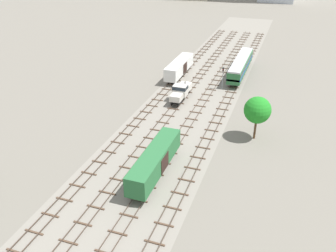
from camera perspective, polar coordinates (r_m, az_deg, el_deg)
name	(u,v)px	position (r m, az deg, el deg)	size (l,w,h in m)	color
ground_plane	(190,104)	(71.69, 3.44, 3.53)	(480.00, 480.00, 0.00)	slate
ballast_bed	(190,104)	(71.69, 3.44, 3.54)	(17.38, 176.00, 0.01)	gray
track_far_left	(160,97)	(74.41, -1.31, 4.64)	(2.40, 126.00, 0.29)	#47382D
track_left	(180,100)	(73.08, 1.98, 4.18)	(2.40, 126.00, 0.29)	#47382D
track_centre_left	(202,103)	(72.01, 5.37, 3.69)	(2.40, 126.00, 0.29)	#47382D
track_centre	(224,106)	(71.20, 8.85, 3.18)	(2.40, 126.00, 0.29)	#47382D
freight_boxcar_centre_left_nearest	(155,160)	(49.29, -2.07, -5.47)	(2.87, 14.00, 3.60)	#286638
shunter_loco_left_near	(181,91)	(72.47, 2.04, 5.58)	(2.74, 8.46, 3.10)	beige
freight_boxcar_far_left_mid	(179,67)	(85.12, 1.80, 9.36)	(2.87, 14.00, 3.60)	white
diesel_railcar_centre_midfar	(241,65)	(87.72, 11.45, 9.49)	(2.96, 20.50, 3.80)	#286638
signal_post_nearest	(223,75)	(78.39, 8.69, 7.97)	(0.28, 0.47, 5.01)	gray
lineside_tree_1	(257,110)	(58.69, 14.00, 2.45)	(4.33, 4.33, 7.31)	#4C331E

